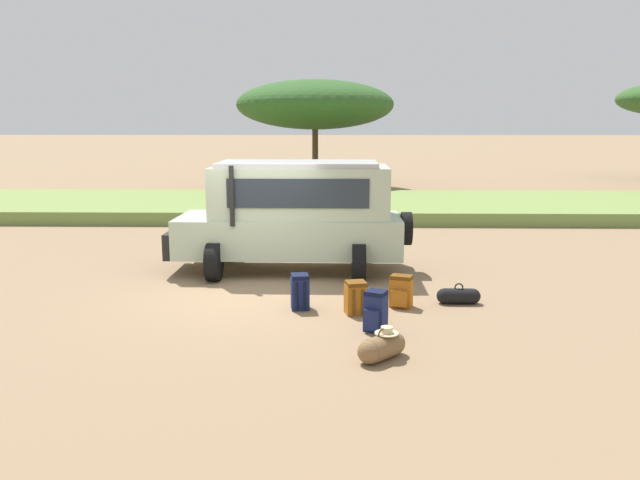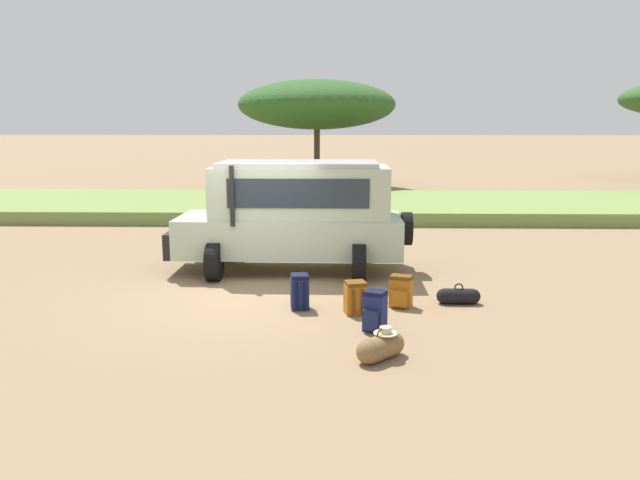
% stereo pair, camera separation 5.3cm
% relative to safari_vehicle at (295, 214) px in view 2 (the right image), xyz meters
% --- Properties ---
extents(ground_plane, '(320.00, 320.00, 0.00)m').
position_rel_safari_vehicle_xyz_m(ground_plane, '(-0.71, -2.01, -1.29)').
color(ground_plane, '#8C7051').
extents(grass_bank, '(120.00, 7.00, 0.44)m').
position_rel_safari_vehicle_xyz_m(grass_bank, '(-0.71, 9.50, -1.07)').
color(grass_bank, olive).
rests_on(grass_bank, ground_plane).
extents(safari_vehicle, '(5.36, 2.77, 2.44)m').
position_rel_safari_vehicle_xyz_m(safari_vehicle, '(0.00, 0.00, 0.00)').
color(safari_vehicle, '#B2C6A8').
rests_on(safari_vehicle, ground_plane).
extents(backpack_beside_front_wheel, '(0.35, 0.46, 0.63)m').
position_rel_safari_vehicle_xyz_m(backpack_beside_front_wheel, '(0.28, -2.93, -0.99)').
color(backpack_beside_front_wheel, navy).
rests_on(backpack_beside_front_wheel, ground_plane).
extents(backpack_cluster_center, '(0.45, 0.42, 0.58)m').
position_rel_safari_vehicle_xyz_m(backpack_cluster_center, '(2.09, -2.78, -1.01)').
color(backpack_cluster_center, '#B26619').
rests_on(backpack_cluster_center, ground_plane).
extents(backpack_near_rear_wheel, '(0.41, 0.44, 0.66)m').
position_rel_safari_vehicle_xyz_m(backpack_near_rear_wheel, '(1.54, -4.11, -0.97)').
color(backpack_near_rear_wheel, navy).
rests_on(backpack_near_rear_wheel, ground_plane).
extents(backpack_outermost, '(0.42, 0.47, 0.58)m').
position_rel_safari_vehicle_xyz_m(backpack_outermost, '(1.26, -3.18, -1.01)').
color(backpack_outermost, '#B26619').
rests_on(backpack_outermost, ground_plane).
extents(duffel_bag_low_black_case, '(0.70, 0.70, 0.45)m').
position_rel_safari_vehicle_xyz_m(duffel_bag_low_black_case, '(1.56, -5.33, -1.11)').
color(duffel_bag_low_black_case, brown).
rests_on(duffel_bag_low_black_case, ground_plane).
extents(duffel_bag_soft_canvas, '(0.80, 0.29, 0.39)m').
position_rel_safari_vehicle_xyz_m(duffel_bag_soft_canvas, '(3.17, -2.55, -1.15)').
color(duffel_bag_soft_canvas, black).
rests_on(duffel_bag_soft_canvas, ground_plane).
extents(acacia_tree_far_left, '(7.74, 8.42, 5.35)m').
position_rel_safari_vehicle_xyz_m(acacia_tree_far_left, '(-0.07, 17.80, 2.85)').
color(acacia_tree_far_left, brown).
rests_on(acacia_tree_far_left, ground_plane).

